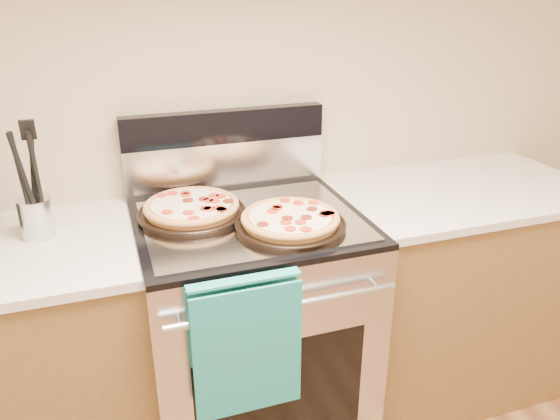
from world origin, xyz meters
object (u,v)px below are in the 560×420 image
object	(u,v)px
range_body	(252,333)
pepperoni_pizza_front	(290,221)
utensil_crock	(37,218)
pepperoni_pizza_back	(192,209)

from	to	relation	value
range_body	pepperoni_pizza_front	bearing A→B (deg)	-51.93
range_body	utensil_crock	bearing A→B (deg)	171.54
range_body	pepperoni_pizza_back	world-z (taller)	pepperoni_pizza_back
pepperoni_pizza_back	range_body	bearing A→B (deg)	-21.25
pepperoni_pizza_front	utensil_crock	bearing A→B (deg)	163.36
pepperoni_pizza_back	utensil_crock	world-z (taller)	utensil_crock
pepperoni_pizza_front	utensil_crock	distance (m)	0.80
pepperoni_pizza_back	utensil_crock	xyz separation A→B (m)	(-0.48, 0.03, 0.02)
pepperoni_pizza_front	utensil_crock	world-z (taller)	utensil_crock
range_body	utensil_crock	xyz separation A→B (m)	(-0.66, 0.10, 0.52)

